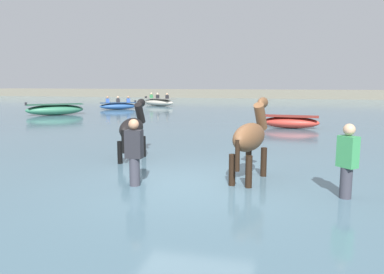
{
  "coord_description": "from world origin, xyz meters",
  "views": [
    {
      "loc": [
        1.74,
        -6.9,
        2.31
      ],
      "look_at": [
        -0.66,
        2.81,
        0.83
      ],
      "focal_mm": 34.51,
      "sensor_mm": 36.0,
      "label": 1
    }
  ],
  "objects": [
    {
      "name": "ground_plane",
      "position": [
        0.0,
        0.0,
        0.0
      ],
      "size": [
        120.0,
        120.0,
        0.0
      ],
      "primitive_type": "plane",
      "color": "#756B56"
    },
    {
      "name": "water_surface",
      "position": [
        0.0,
        10.0,
        0.17
      ],
      "size": [
        90.0,
        90.0,
        0.33
      ],
      "primitive_type": "cube",
      "color": "#476675",
      "rests_on": "ground"
    },
    {
      "name": "horse_lead_black",
      "position": [
        -1.99,
        1.86,
        1.11
      ],
      "size": [
        0.54,
        1.72,
        1.87
      ],
      "color": "black",
      "rests_on": "ground"
    },
    {
      "name": "horse_trailing_bay",
      "position": [
        1.12,
        0.55,
        1.18
      ],
      "size": [
        0.79,
        1.84,
        2.0
      ],
      "color": "brown",
      "rests_on": "ground"
    },
    {
      "name": "boat_far_inshore",
      "position": [
        -11.93,
        13.16,
        0.67
      ],
      "size": [
        3.32,
        3.1,
        0.82
      ],
      "color": "#337556",
      "rests_on": "water_surface"
    },
    {
      "name": "boat_distant_east",
      "position": [
        -10.26,
        18.64,
        0.61
      ],
      "size": [
        2.76,
        2.11,
        0.99
      ],
      "color": "#28518E",
      "rests_on": "water_surface"
    },
    {
      "name": "boat_distant_west",
      "position": [
        2.08,
        9.79,
        0.61
      ],
      "size": [
        2.51,
        1.11,
        0.68
      ],
      "color": "#BC382D",
      "rests_on": "water_surface"
    },
    {
      "name": "boat_mid_channel",
      "position": [
        -8.72,
        23.41,
        0.67
      ],
      "size": [
        3.58,
        2.65,
        1.12
      ],
      "color": "#B2AD9E",
      "rests_on": "water_surface"
    },
    {
      "name": "person_onlooker_right",
      "position": [
        2.83,
        -0.3,
        0.87
      ],
      "size": [
        0.36,
        0.37,
        1.63
      ],
      "color": "#383842",
      "rests_on": "ground"
    },
    {
      "name": "person_onlooker_left",
      "position": [
        -1.0,
        -0.43,
        0.87
      ],
      "size": [
        0.32,
        0.21,
        1.63
      ],
      "color": "#383842",
      "rests_on": "ground"
    },
    {
      "name": "far_shoreline",
      "position": [
        0.0,
        41.62,
        0.72
      ],
      "size": [
        80.0,
        2.4,
        1.44
      ],
      "primitive_type": "cube",
      "color": "#706B5B",
      "rests_on": "ground"
    }
  ]
}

